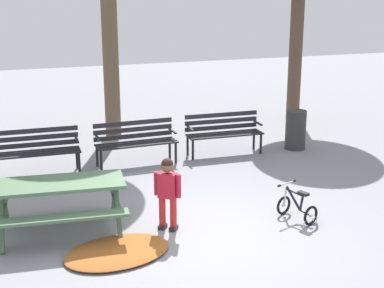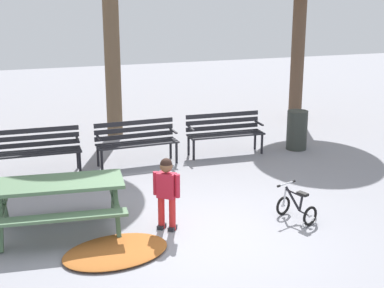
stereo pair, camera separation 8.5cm
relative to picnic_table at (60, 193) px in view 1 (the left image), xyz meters
The scene contains 9 objects.
ground 2.11m from the picnic_table, 23.94° to the right, with size 36.00×36.00×0.00m, color gray.
picnic_table is the anchor object (origin of this frame).
park_bench_far_left 2.78m from the picnic_table, 92.14° to the left, with size 1.61×0.51×0.85m.
park_bench_left 3.29m from the picnic_table, 57.03° to the left, with size 1.61×0.51×0.85m.
park_bench_right 4.66m from the picnic_table, 37.45° to the left, with size 1.62×0.52×0.85m.
child_standing 1.52m from the picnic_table, 15.86° to the right, with size 0.33×0.29×1.08m.
kids_bicycle 3.49m from the picnic_table, 12.47° to the right, with size 0.51×0.63×0.54m.
leaf_pile 1.24m from the picnic_table, 57.39° to the right, with size 1.43×1.00×0.07m, color #9E5623.
trash_bin 5.92m from the picnic_table, 26.39° to the left, with size 0.44×0.44×0.85m, color #2D332D.
Camera 1 is at (-2.58, -6.68, 3.38)m, focal length 51.92 mm.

